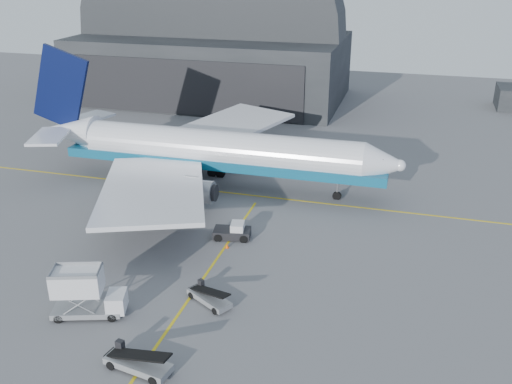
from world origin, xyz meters
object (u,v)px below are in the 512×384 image
(airliner, at_px, (207,150))
(catering_truck, at_px, (85,293))
(pushback_tug, at_px, (233,232))
(belt_loader_a, at_px, (138,362))
(belt_loader_b, at_px, (209,297))

(airliner, relative_size, catering_truck, 7.64)
(catering_truck, relative_size, pushback_tug, 1.54)
(catering_truck, distance_m, belt_loader_a, 8.43)
(pushback_tug, height_order, belt_loader_b, belt_loader_b)
(pushback_tug, height_order, belt_loader_a, belt_loader_a)
(airliner, height_order, catering_truck, airliner)
(pushback_tug, relative_size, belt_loader_a, 0.76)
(belt_loader_a, height_order, belt_loader_b, belt_loader_a)
(belt_loader_a, bearing_deg, belt_loader_b, 87.98)
(catering_truck, xyz_separation_m, belt_loader_b, (8.74, 4.28, -1.48))
(belt_loader_a, bearing_deg, airliner, 111.98)
(airliner, height_order, pushback_tug, airliner)
(belt_loader_b, bearing_deg, pushback_tug, 128.88)
(catering_truck, bearing_deg, belt_loader_a, -52.89)
(pushback_tug, relative_size, belt_loader_b, 0.91)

